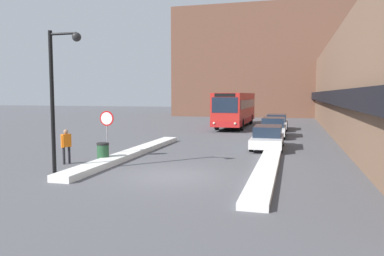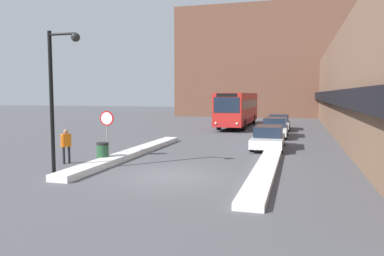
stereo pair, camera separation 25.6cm
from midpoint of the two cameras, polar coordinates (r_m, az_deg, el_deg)
ground_plane at (r=15.01m, az=-2.97°, el=-7.33°), size 160.00×160.00×0.00m
building_row_right at (r=38.23m, az=23.85°, el=5.66°), size 5.50×60.00×7.78m
building_backdrop_far at (r=57.63m, az=11.27°, el=9.79°), size 26.00×8.00×16.04m
snow_bank_left at (r=20.20m, az=-8.75°, el=-3.76°), size 0.90×12.99×0.27m
snow_bank_right at (r=18.17m, az=12.06°, el=-4.88°), size 0.90×15.49×0.23m
city_bus at (r=37.67m, az=7.21°, el=2.95°), size 2.55×12.51×3.37m
parked_car_front at (r=22.79m, az=11.89°, el=-1.39°), size 1.82×4.65×1.37m
parked_car_middle at (r=29.26m, az=12.79°, el=0.11°), size 1.87×4.74×1.48m
parked_car_back at (r=35.16m, az=13.32°, el=0.90°), size 1.94×4.86×1.43m
stop_sign at (r=19.43m, az=-12.46°, el=0.63°), size 0.76×0.08×2.41m
street_lamp at (r=16.19m, az=-19.39°, el=6.24°), size 1.46×0.36×5.79m
pedestrian at (r=18.42m, az=-18.26°, el=-2.18°), size 0.35×0.50×1.62m
trash_bin at (r=18.37m, az=-13.06°, el=-3.64°), size 0.59×0.59×0.95m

